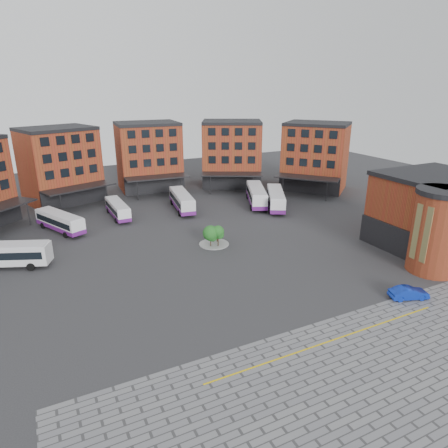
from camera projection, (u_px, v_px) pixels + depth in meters
name	position (u px, v px, depth m)	size (l,w,h in m)	color
ground	(241.00, 281.00, 47.85)	(160.00, 160.00, 0.00)	#28282B
paving_zone	(403.00, 398.00, 30.08)	(50.00, 22.00, 0.02)	slate
yellow_line	(332.00, 340.00, 36.84)	(26.00, 0.15, 0.02)	gold
main_building	(123.00, 168.00, 75.80)	(94.14, 42.48, 14.60)	brown
east_building	(433.00, 214.00, 55.47)	(17.40, 15.40, 10.60)	brown
tree_island	(214.00, 234.00, 57.78)	(4.40, 4.40, 3.24)	gray
bus_a	(4.00, 254.00, 50.95)	(11.47, 6.75, 3.21)	silver
bus_b	(60.00, 221.00, 63.62)	(6.77, 10.74, 3.02)	white
bus_c	(118.00, 209.00, 70.36)	(2.68, 9.90, 2.77)	white
bus_d	(182.00, 201.00, 74.49)	(4.38, 11.79, 3.25)	silver
bus_e	(256.00, 195.00, 77.68)	(7.62, 12.39, 3.47)	white
bus_f	(276.00, 199.00, 75.57)	(8.15, 11.70, 3.35)	white
blue_car	(409.00, 293.00, 43.80)	(1.49, 4.26, 1.40)	#0C28A2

